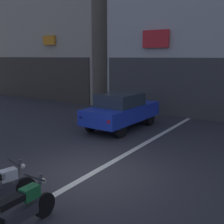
% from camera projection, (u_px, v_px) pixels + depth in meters
% --- Properties ---
extents(ground_plane, '(120.00, 120.00, 0.00)m').
position_uv_depth(ground_plane, '(91.00, 174.00, 7.97)').
color(ground_plane, '#333338').
extents(lane_centre_line, '(0.20, 18.00, 0.01)m').
position_uv_depth(lane_centre_line, '(170.00, 129.00, 12.90)').
color(lane_centre_line, silver).
rests_on(lane_centre_line, ground).
extents(car_blue_crossing_near, '(1.87, 4.15, 1.64)m').
position_uv_depth(car_blue_crossing_near, '(121.00, 110.00, 12.83)').
color(car_blue_crossing_near, black).
rests_on(car_blue_crossing_near, ground).
extents(motorcycle_white_row_left_mid, '(0.59, 1.64, 0.98)m').
position_uv_depth(motorcycle_white_row_left_mid, '(1.00, 188.00, 6.16)').
color(motorcycle_white_row_left_mid, black).
rests_on(motorcycle_white_row_left_mid, ground).
extents(motorcycle_green_row_centre, '(0.55, 1.67, 0.98)m').
position_uv_depth(motorcycle_green_row_centre, '(23.00, 209.00, 5.31)').
color(motorcycle_green_row_centre, black).
rests_on(motorcycle_green_row_centre, ground).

